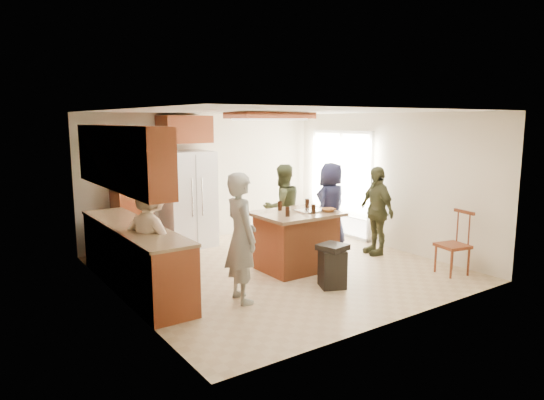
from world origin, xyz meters
TOP-DOWN VIEW (x-y plane):
  - room_shell at (4.37, 1.64)m, footprint 8.00×5.20m
  - person_front_left at (-1.20, -0.87)m, footprint 0.54×0.68m
  - person_behind_left at (0.74, 0.89)m, footprint 0.80×0.52m
  - person_behind_right at (1.62, 0.56)m, footprint 0.89×0.71m
  - person_side_right at (1.96, -0.27)m, footprint 0.67×1.01m
  - person_counter at (-2.11, -0.07)m, footprint 0.88×1.15m
  - left_cabinetry at (-2.24, 0.40)m, footprint 0.64×3.00m
  - back_wall_units at (-1.33, 2.20)m, footprint 1.80×0.60m
  - refrigerator at (-0.55, 2.12)m, footprint 0.90×0.76m
  - kitchen_island at (0.23, -0.19)m, footprint 1.28×1.03m
  - island_items at (0.47, -0.28)m, footprint 0.93×0.70m
  - trash_bin at (0.14, -1.16)m, footprint 0.45×0.45m
  - spindle_chair at (2.09, -1.77)m, footprint 0.50×0.50m

SIDE VIEW (x-z plane):
  - trash_bin at x=0.14m, z-range 0.00..0.63m
  - spindle_chair at x=2.09m, z-range -0.04..0.95m
  - kitchen_island at x=0.23m, z-range 0.01..0.94m
  - person_side_right at x=1.96m, z-range 0.00..1.57m
  - person_behind_left at x=0.74m, z-range 0.00..1.58m
  - person_behind_right at x=1.62m, z-range 0.00..1.59m
  - person_counter at x=-2.11m, z-range 0.00..1.62m
  - person_front_left at x=-1.20m, z-range 0.00..1.71m
  - room_shell at x=4.37m, z-range -1.63..3.37m
  - refrigerator at x=-0.55m, z-range 0.00..1.80m
  - left_cabinetry at x=-2.24m, z-range -0.19..2.11m
  - island_items at x=0.47m, z-range 0.89..1.04m
  - back_wall_units at x=-1.33m, z-range 0.15..2.60m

